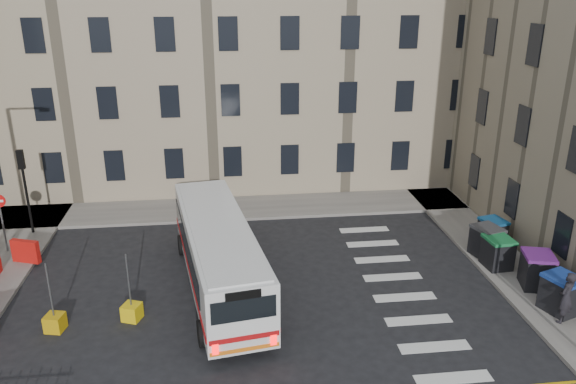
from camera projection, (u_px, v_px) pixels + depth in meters
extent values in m
plane|color=black|center=(298.00, 288.00, 22.34)|extent=(120.00, 120.00, 0.00)
cube|color=slate|center=(164.00, 211.00, 29.66)|extent=(36.00, 3.20, 0.15)
cube|color=slate|center=(471.00, 233.00, 27.03)|extent=(2.40, 26.00, 0.15)
cube|color=gray|center=(147.00, 45.00, 33.23)|extent=(38.00, 10.50, 16.00)
cylinder|color=black|center=(28.00, 201.00, 26.46)|extent=(0.12, 0.12, 3.20)
cube|color=black|center=(21.00, 159.00, 25.75)|extent=(0.28, 0.22, 0.90)
cylinder|color=#595B5E|center=(3.00, 226.00, 24.68)|extent=(0.08, 0.08, 2.40)
cube|color=red|center=(26.00, 251.00, 23.94)|extent=(1.26, 0.66, 1.00)
cube|color=silver|center=(218.00, 251.00, 21.76)|extent=(3.84, 10.39, 2.31)
cube|color=black|center=(186.00, 246.00, 21.82)|extent=(1.31, 8.04, 0.92)
cube|color=black|center=(245.00, 239.00, 22.41)|extent=(1.31, 8.04, 0.92)
cube|color=black|center=(201.00, 200.00, 26.28)|extent=(2.02, 0.37, 1.02)
cube|color=black|center=(244.00, 310.00, 17.00)|extent=(2.02, 0.37, 0.74)
cube|color=#9E0D10|center=(189.00, 268.00, 21.66)|extent=(1.57, 9.86, 0.17)
cube|color=#9E0D10|center=(248.00, 260.00, 22.25)|extent=(1.57, 9.86, 0.17)
cube|color=#FF0C0C|center=(215.00, 349.00, 17.19)|extent=(0.21, 0.08, 0.37)
cube|color=#FF0C0C|center=(274.00, 340.00, 17.66)|extent=(0.21, 0.08, 0.37)
cylinder|color=black|center=(181.00, 245.00, 24.95)|extent=(0.40, 0.95, 0.92)
cylinder|color=black|center=(233.00, 239.00, 25.54)|extent=(0.40, 0.95, 0.92)
cylinder|color=black|center=(202.00, 333.00, 18.62)|extent=(0.40, 0.95, 0.92)
cylinder|color=black|center=(269.00, 323.00, 19.20)|extent=(0.40, 0.95, 0.92)
cube|color=black|center=(561.00, 295.00, 20.29)|extent=(1.39, 1.49, 1.26)
cube|color=navy|center=(565.00, 278.00, 20.04)|extent=(1.46, 1.56, 0.13)
cube|color=black|center=(536.00, 272.00, 21.96)|extent=(1.32, 1.44, 1.27)
cube|color=#601F76|center=(539.00, 256.00, 21.71)|extent=(1.39, 1.51, 0.13)
cube|color=black|center=(497.00, 254.00, 23.52)|extent=(1.07, 1.21, 1.19)
cube|color=#197039|center=(499.00, 239.00, 23.29)|extent=(1.12, 1.27, 0.12)
cube|color=black|center=(486.00, 243.00, 24.48)|extent=(1.29, 1.40, 1.22)
cube|color=#363538|center=(488.00, 229.00, 24.25)|extent=(1.35, 1.46, 0.13)
cube|color=black|center=(492.00, 233.00, 25.53)|extent=(1.13, 1.24, 1.11)
cube|color=navy|center=(494.00, 221.00, 25.32)|extent=(1.18, 1.29, 0.12)
imported|color=black|center=(566.00, 298.00, 19.50)|extent=(0.84, 0.77, 1.93)
cube|color=#E1BB0C|center=(132.00, 312.00, 20.14)|extent=(0.78, 0.78, 0.60)
cube|color=#C0920B|center=(55.00, 323.00, 19.50)|extent=(0.72, 0.72, 0.60)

